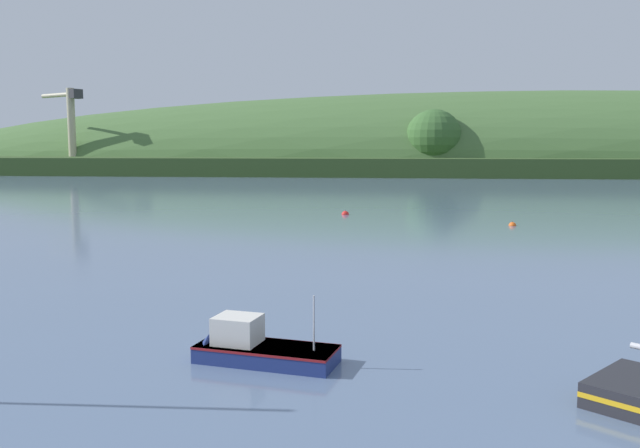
{
  "coord_description": "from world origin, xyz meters",
  "views": [
    {
      "loc": [
        12.49,
        -1.02,
        7.24
      ],
      "look_at": [
        6.21,
        43.21,
        1.97
      ],
      "focal_mm": 37.11,
      "sensor_mm": 36.0,
      "label": 1
    }
  ],
  "objects_px": {
    "fishing_boat_moored": "(252,353)",
    "mooring_buoy_off_fishing_boat": "(345,215)",
    "mooring_buoy_foreground": "(512,226)",
    "dockside_crane": "(71,131)"
  },
  "relations": [
    {
      "from": "fishing_boat_moored",
      "to": "mooring_buoy_off_fishing_boat",
      "type": "height_order",
      "value": "fishing_boat_moored"
    },
    {
      "from": "dockside_crane",
      "to": "mooring_buoy_foreground",
      "type": "distance_m",
      "value": 151.64
    },
    {
      "from": "dockside_crane",
      "to": "mooring_buoy_foreground",
      "type": "relative_size",
      "value": 30.6
    },
    {
      "from": "fishing_boat_moored",
      "to": "mooring_buoy_off_fishing_boat",
      "type": "relative_size",
      "value": 6.13
    },
    {
      "from": "dockside_crane",
      "to": "fishing_boat_moored",
      "type": "bearing_deg",
      "value": 147.09
    },
    {
      "from": "dockside_crane",
      "to": "fishing_boat_moored",
      "type": "distance_m",
      "value": 175.82
    },
    {
      "from": "dockside_crane",
      "to": "mooring_buoy_off_fishing_boat",
      "type": "distance_m",
      "value": 135.2
    },
    {
      "from": "dockside_crane",
      "to": "mooring_buoy_off_fishing_boat",
      "type": "xyz_separation_m",
      "value": [
        86.83,
        -102.99,
        -11.49
      ]
    },
    {
      "from": "mooring_buoy_foreground",
      "to": "mooring_buoy_off_fishing_boat",
      "type": "distance_m",
      "value": 17.92
    },
    {
      "from": "dockside_crane",
      "to": "fishing_boat_moored",
      "type": "height_order",
      "value": "dockside_crane"
    }
  ]
}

